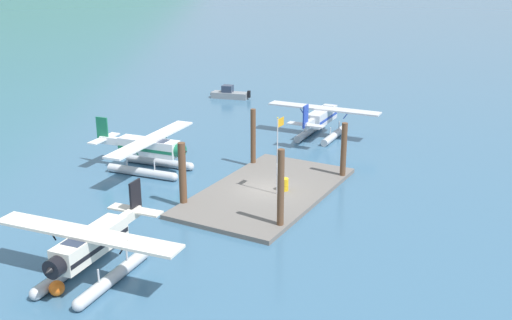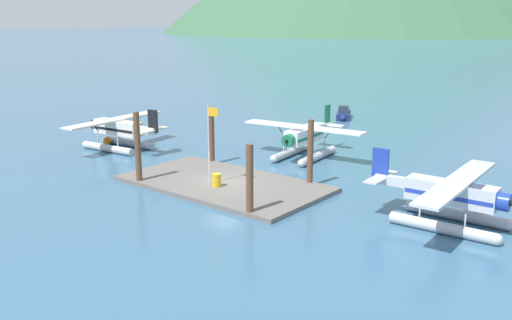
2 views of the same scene
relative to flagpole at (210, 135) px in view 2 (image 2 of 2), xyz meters
name	(u,v)px [view 2 (image 2 of 2)]	position (x,y,z in m)	size (l,w,h in m)	color
ground_plane	(223,186)	(0.25, 0.96, -3.69)	(1200.00, 1200.00, 0.00)	#38607F
dock_platform	(223,184)	(0.25, 0.96, -3.54)	(14.09, 7.69, 0.30)	#66605B
piling_near_left	(138,149)	(-4.48, -2.43, -1.16)	(0.41, 0.41, 5.05)	brown
piling_near_right	(250,181)	(5.52, -2.58, -1.55)	(0.42, 0.42, 4.28)	brown
piling_far_left	(211,137)	(-4.39, 4.71, -1.50)	(0.49, 0.49, 4.37)	brown
piling_far_right	(310,153)	(4.88, 4.61, -1.39)	(0.40, 0.40, 4.60)	brown
flagpole	(210,135)	(0.00, 0.00, 0.00)	(0.95, 0.10, 5.38)	silver
fuel_drum	(217,180)	(0.68, -0.16, -2.95)	(0.62, 0.62, 0.88)	gold
mooring_buoy	(107,141)	(-16.39, 3.71, -3.31)	(0.76, 0.76, 0.76)	orange
seaplane_silver_stbd_fwd	(451,199)	(15.05, 3.08, -2.11)	(7.98, 10.46, 3.84)	#B7BABF
seaplane_cream_port_fwd	(118,132)	(-14.30, 3.34, -2.11)	(7.95, 10.49, 3.84)	#B7BABF
seaplane_white_bow_centre	(304,139)	(0.11, 10.98, -2.11)	(10.49, 7.95, 3.84)	#B7BABF
boat_navy_open_north	(344,114)	(-6.85, 29.32, -3.20)	(3.30, 4.45, 1.50)	navy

